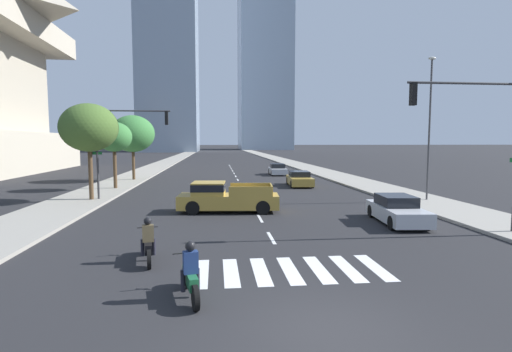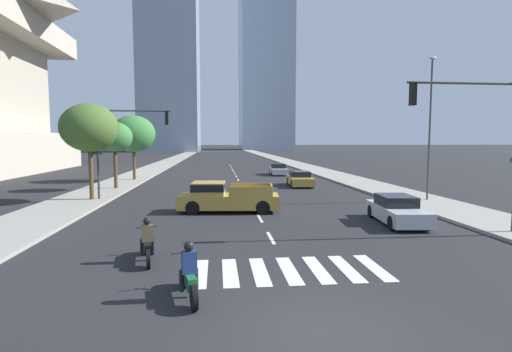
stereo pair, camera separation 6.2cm
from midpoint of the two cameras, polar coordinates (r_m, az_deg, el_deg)
ground_plane at (r=8.75m, az=10.15°, el=-21.65°), size 800.00×800.00×0.00m
sidewalk_east at (r=39.98m, az=13.69°, el=-0.55°), size 4.00×260.00×0.15m
sidewalk_west at (r=38.74m, az=-19.06°, el=-0.86°), size 4.00×260.00×0.15m
crosswalk_near at (r=12.25m, az=5.01°, el=-13.58°), size 5.85×2.58×0.01m
lane_divider_center at (r=39.65m, az=-2.58°, el=-0.56°), size 0.14×50.00×0.01m
motorcycle_lead at (r=10.14m, az=-9.64°, el=-14.22°), size 0.79×2.08×1.49m
motorcycle_trailing at (r=13.38m, az=-15.50°, el=-9.56°), size 0.75×2.20×1.49m
pickup_truck at (r=21.72m, az=-4.68°, el=-3.14°), size 5.66×2.39×1.67m
sedan_silver_0 at (r=19.97m, az=20.05°, el=-4.76°), size 2.13×4.52×1.32m
sedan_gold_1 at (r=34.37m, az=6.52°, el=-0.46°), size 2.19×4.56×1.29m
sedan_silver_2 at (r=45.53m, az=3.30°, el=0.92°), size 2.01×4.36×1.29m
traffic_signal_near at (r=18.34m, az=30.02°, el=6.57°), size 5.16×0.28×6.50m
traffic_signal_far at (r=26.96m, az=-18.69°, el=5.82°), size 5.04×0.28×6.15m
street_lamp_east at (r=27.39m, az=24.24°, el=7.57°), size 0.50×0.24×9.09m
street_tree_nearest at (r=27.34m, az=-23.20°, el=6.50°), size 3.64×3.64×6.20m
street_tree_second at (r=33.24m, az=-20.00°, el=5.38°), size 2.81×2.81×5.33m
street_tree_third at (r=40.20m, az=-17.52°, el=5.93°), size 4.24×4.24×6.32m
office_tower_center_skyline at (r=193.55m, az=1.39°, el=20.50°), size 23.57×28.67×111.49m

